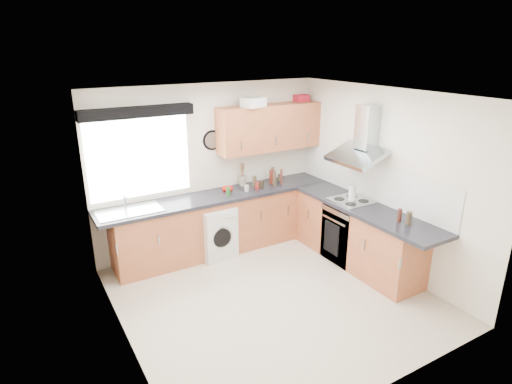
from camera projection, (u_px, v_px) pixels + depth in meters
ground_plane at (273, 296)px, 5.41m from camera, size 3.60×3.60×0.00m
ceiling at (276, 95)px, 4.59m from camera, size 3.60×3.60×0.02m
wall_back at (210, 168)px, 6.47m from camera, size 3.60×0.02×2.50m
wall_front at (392, 271)px, 3.54m from camera, size 3.60×0.02×2.50m
wall_left at (118, 238)px, 4.14m from camera, size 0.02×3.60×2.50m
wall_right at (385, 180)px, 5.86m from camera, size 0.02×3.60×2.50m
window at (140, 157)px, 5.86m from camera, size 1.40×0.02×1.10m
window_blind at (137, 112)px, 5.58m from camera, size 1.50×0.18×0.14m
splashback at (368, 180)px, 6.12m from camera, size 0.01×3.00×0.54m
base_cab_back at (214, 225)px, 6.45m from camera, size 3.00×0.58×0.86m
base_cab_corner at (300, 206)px, 7.21m from camera, size 0.60×0.60×0.86m
base_cab_right at (357, 235)px, 6.11m from camera, size 0.58×2.10×0.86m
worktop_back at (219, 196)px, 6.34m from camera, size 3.60×0.62×0.05m
worktop_right at (366, 209)px, 5.84m from camera, size 0.62×2.42×0.05m
sink at (129, 209)px, 5.68m from camera, size 0.84×0.46×0.10m
oven at (349, 232)px, 6.23m from camera, size 0.56×0.58×0.85m
hob_plate at (351, 200)px, 6.07m from camera, size 0.52×0.52×0.01m
extractor_hood at (361, 141)px, 5.84m from camera, size 0.52×0.78×0.66m
upper_cabinets at (270, 127)px, 6.60m from camera, size 1.70×0.35×0.70m
washing_machine at (214, 231)px, 6.35m from camera, size 0.59×0.57×0.77m
wall_clock at (213, 140)px, 6.34m from camera, size 0.30×0.04×0.30m
casserole at (253, 102)px, 6.20m from camera, size 0.39×0.33×0.14m
storage_box at (301, 98)px, 6.85m from camera, size 0.22×0.19×0.10m
utensil_pot at (243, 181)px, 6.71m from camera, size 0.14×0.14×0.15m
kitchen_roll at (352, 193)px, 6.05m from camera, size 0.13×0.13×0.23m
tomato_cluster at (228, 189)px, 6.49m from camera, size 0.18×0.18×0.07m
jar_0 at (275, 179)px, 6.64m from camera, size 0.05×0.05×0.24m
jar_1 at (257, 186)px, 6.51m from camera, size 0.06×0.06×0.12m
jar_2 at (261, 184)px, 6.59m from camera, size 0.07×0.07×0.12m
jar_3 at (281, 177)px, 6.75m from camera, size 0.04×0.04×0.25m
jar_4 at (273, 175)px, 6.82m from camera, size 0.06×0.06×0.26m
jar_5 at (247, 188)px, 6.46m from camera, size 0.07×0.07×0.09m
jar_6 at (228, 192)px, 6.26m from camera, size 0.06×0.06×0.13m
jar_7 at (254, 182)px, 6.61m from camera, size 0.06×0.06×0.18m
jar_8 at (279, 178)px, 6.95m from camera, size 0.04×0.04×0.11m
jar_9 at (274, 178)px, 6.79m from camera, size 0.07×0.07×0.18m
jar_10 at (271, 177)px, 6.78m from camera, size 0.06×0.06×0.23m
bottle_0 at (400, 215)px, 5.35m from camera, size 0.06×0.06×0.17m
bottle_1 at (409, 218)px, 5.26m from camera, size 0.07×0.07×0.17m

